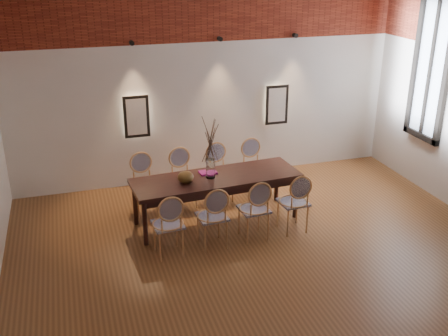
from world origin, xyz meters
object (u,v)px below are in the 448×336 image
object	(u,v)px
chair_near_a	(168,224)
chair_far_a	(145,185)
chair_near_b	(212,216)
chair_near_c	(254,209)
chair_far_c	(220,174)
chair_far_d	(255,169)
vase	(211,168)
dining_table	(216,199)
book	(208,172)
chair_far_b	(183,180)
chair_near_d	(293,202)
bowl	(186,177)

from	to	relation	value
chair_near_a	chair_far_a	bearing A→B (deg)	90.00
chair_near_b	chair_near_c	size ratio (longest dim) A/B	1.00
chair_far_c	chair_far_d	distance (m)	0.64
chair_near_a	vase	size ratio (longest dim) A/B	3.13
chair_near_a	vase	distance (m)	1.19
chair_near_b	chair_far_a	size ratio (longest dim) A/B	1.00
chair_near_a	chair_far_c	bearing A→B (deg)	47.16
chair_near_c	chair_far_a	xyz separation A→B (m)	(-1.38, 1.29, 0.00)
dining_table	chair_far_d	size ratio (longest dim) A/B	2.74
chair_near_a	chair_far_c	size ratio (longest dim) A/B	1.00
book	chair_near_c	bearing A→B (deg)	-61.33
chair_far_b	chair_near_d	bearing A→B (deg)	132.84
chair_near_a	chair_far_d	size ratio (longest dim) A/B	1.00
dining_table	chair_near_a	bearing A→B (deg)	-144.29
book	vase	bearing A→B (deg)	-91.80
vase	chair_near_c	bearing A→B (deg)	-55.21
chair_far_b	chair_far_c	size ratio (longest dim) A/B	1.00
dining_table	bowl	distance (m)	0.68
chair_far_a	vase	bearing A→B (deg)	141.51
chair_far_a	vase	xyz separation A→B (m)	(0.92, -0.63, 0.43)
dining_table	vase	bearing A→B (deg)	180.00
chair_near_c	vase	bearing A→B (deg)	120.83
chair_near_c	chair_far_a	world-z (taller)	same
chair_far_a	chair_near_b	bearing A→B (deg)	114.88
chair_near_b	chair_far_c	distance (m)	1.53
chair_far_c	chair_near_c	bearing A→B (deg)	90.00
chair_near_b	chair_far_a	world-z (taller)	same
chair_near_d	chair_near_b	bearing A→B (deg)	180.00
chair_far_a	book	bearing A→B (deg)	149.47
chair_near_b	chair_far_d	bearing A→B (deg)	47.16
chair_near_c	chair_near_d	bearing A→B (deg)	-0.00
chair_near_b	chair_near_d	distance (m)	1.29
dining_table	chair_far_a	size ratio (longest dim) A/B	2.74
chair_far_a	chair_far_d	size ratio (longest dim) A/B	1.00
chair_near_b	chair_near_d	bearing A→B (deg)	-0.00
chair_far_a	chair_far_c	distance (m)	1.29
chair_near_c	chair_far_b	xyz separation A→B (m)	(-0.74, 1.34, 0.00)
chair_near_a	chair_near_d	bearing A→B (deg)	-0.00
chair_near_a	chair_far_d	xyz separation A→B (m)	(1.83, 1.52, 0.00)
chair_near_a	chair_far_b	distance (m)	1.53
chair_near_c	chair_near_d	size ratio (longest dim) A/B	1.00
chair_near_d	bowl	distance (m)	1.64
chair_far_d	vase	xyz separation A→B (m)	(-1.01, -0.76, 0.43)
dining_table	chair_near_b	world-z (taller)	chair_near_b
chair_near_d	chair_far_c	size ratio (longest dim) A/B	1.00
chair_far_a	vase	size ratio (longest dim) A/B	3.13
dining_table	chair_far_a	world-z (taller)	chair_far_a
chair_near_a	book	world-z (taller)	chair_near_a
book	chair_far_b	bearing A→B (deg)	119.10
chair_far_b	vase	world-z (taller)	vase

